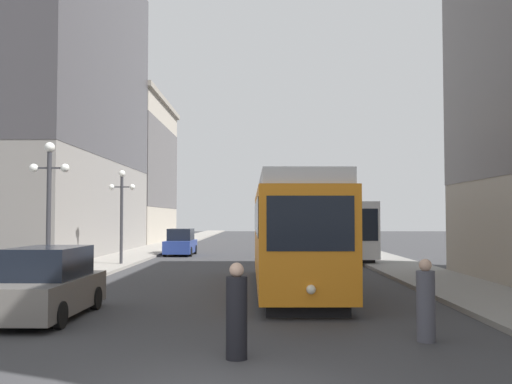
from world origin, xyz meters
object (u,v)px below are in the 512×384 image
transit_bus (340,228)px  streetcar (292,231)px  parked_car_left_near (181,243)px  pedestrian_crossing_far (237,314)px  parked_car_left_mid (48,285)px  lamp_post_left_far (122,201)px  pedestrian_crossing_near (426,303)px  lamp_post_left_near (49,191)px

transit_bus → streetcar: bearing=-104.9°
streetcar → parked_car_left_near: size_ratio=3.13×
parked_car_left_near → pedestrian_crossing_far: size_ratio=2.41×
transit_bus → parked_car_left_mid: bearing=-116.9°
lamp_post_left_far → transit_bus: bearing=24.2°
parked_car_left_near → lamp_post_left_far: lamp_post_left_far is taller
pedestrian_crossing_far → lamp_post_left_far: 21.20m
streetcar → pedestrian_crossing_near: (2.32, -8.82, -1.30)m
parked_car_left_near → lamp_post_left_near: size_ratio=0.83×
parked_car_left_mid → pedestrian_crossing_far: parked_car_left_mid is taller
transit_bus → pedestrian_crossing_far: 26.02m
pedestrian_crossing_near → lamp_post_left_near: lamp_post_left_near is taller
pedestrian_crossing_near → lamp_post_left_far: size_ratio=0.35×
parked_car_left_mid → pedestrian_crossing_near: (8.97, -2.75, -0.04)m
streetcar → lamp_post_left_far: lamp_post_left_far is taller
streetcar → parked_car_left_mid: streetcar is taller
transit_bus → pedestrian_crossing_far: transit_bus is taller
parked_car_left_near → lamp_post_left_near: 19.76m
lamp_post_left_far → streetcar: bearing=-48.1°
streetcar → lamp_post_left_far: (-8.55, 9.52, 1.35)m
streetcar → lamp_post_left_far: 12.87m
pedestrian_crossing_far → streetcar: bearing=-82.3°
streetcar → lamp_post_left_far: size_ratio=2.67×
pedestrian_crossing_near → lamp_post_left_near: bearing=-97.1°
lamp_post_left_far → parked_car_left_near: bearing=78.1°
transit_bus → lamp_post_left_near: 20.35m
transit_bus → lamp_post_left_near: bearing=-128.2°
transit_bus → lamp_post_left_far: (-12.41, -5.57, 1.50)m
parked_car_left_mid → lamp_post_left_far: lamp_post_left_far is taller
pedestrian_crossing_near → parked_car_left_near: bearing=-133.1°
lamp_post_left_near → lamp_post_left_far: lamp_post_left_near is taller
transit_bus → parked_car_left_near: bearing=161.4°
lamp_post_left_near → transit_bus: bearing=52.3°
pedestrian_crossing_far → lamp_post_left_far: bearing=-54.2°
streetcar → parked_car_left_near: streetcar is taller
parked_car_left_mid → pedestrian_crossing_near: 9.38m
lamp_post_left_far → pedestrian_crossing_near: bearing=-59.3°
parked_car_left_near → lamp_post_left_far: size_ratio=0.85×
streetcar → pedestrian_crossing_far: (-1.58, -10.33, -1.28)m
streetcar → pedestrian_crossing_near: streetcar is taller
streetcar → parked_car_left_mid: 9.09m
parked_car_left_near → pedestrian_crossing_far: bearing=-79.7°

